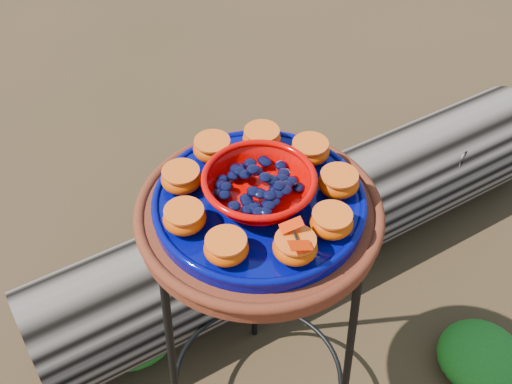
{
  "coord_description": "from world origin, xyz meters",
  "views": [
    {
      "loc": [
        -0.04,
        -0.78,
        1.55
      ],
      "look_at": [
        -0.01,
        0.0,
        0.78
      ],
      "focal_mm": 45.0,
      "sensor_mm": 36.0,
      "label": 1
    }
  ],
  "objects_px": {
    "plant_stand": "(259,330)",
    "driftwood_log": "(308,222)",
    "red_bowl": "(259,188)",
    "cobalt_plate": "(259,204)",
    "terracotta_saucer": "(259,215)"
  },
  "relations": [
    {
      "from": "plant_stand",
      "to": "driftwood_log",
      "type": "distance_m",
      "value": 0.56
    },
    {
      "from": "red_bowl",
      "to": "driftwood_log",
      "type": "distance_m",
      "value": 0.82
    },
    {
      "from": "cobalt_plate",
      "to": "red_bowl",
      "type": "relative_size",
      "value": 2.0
    },
    {
      "from": "driftwood_log",
      "to": "plant_stand",
      "type": "bearing_deg",
      "value": -108.94
    },
    {
      "from": "cobalt_plate",
      "to": "driftwood_log",
      "type": "relative_size",
      "value": 0.22
    },
    {
      "from": "plant_stand",
      "to": "red_bowl",
      "type": "height_order",
      "value": "red_bowl"
    },
    {
      "from": "plant_stand",
      "to": "red_bowl",
      "type": "relative_size",
      "value": 3.78
    },
    {
      "from": "terracotta_saucer",
      "to": "driftwood_log",
      "type": "height_order",
      "value": "terracotta_saucer"
    },
    {
      "from": "red_bowl",
      "to": "driftwood_log",
      "type": "bearing_deg",
      "value": 71.06
    },
    {
      "from": "plant_stand",
      "to": "cobalt_plate",
      "type": "distance_m",
      "value": 0.4
    },
    {
      "from": "red_bowl",
      "to": "driftwood_log",
      "type": "relative_size",
      "value": 0.11
    },
    {
      "from": "red_bowl",
      "to": "driftwood_log",
      "type": "height_order",
      "value": "red_bowl"
    },
    {
      "from": "red_bowl",
      "to": "driftwood_log",
      "type": "xyz_separation_m",
      "value": [
        0.17,
        0.49,
        -0.63
      ]
    },
    {
      "from": "cobalt_plate",
      "to": "terracotta_saucer",
      "type": "bearing_deg",
      "value": 0.0
    },
    {
      "from": "plant_stand",
      "to": "terracotta_saucer",
      "type": "bearing_deg",
      "value": 0.0
    }
  ]
}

